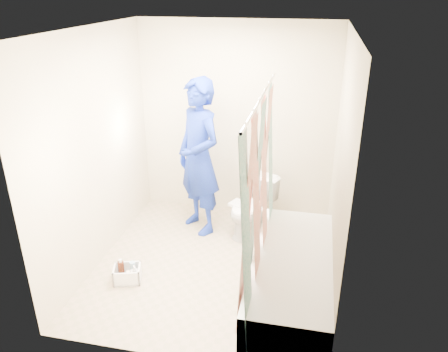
% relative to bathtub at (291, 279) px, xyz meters
% --- Properties ---
extents(floor, '(2.60, 2.60, 0.00)m').
position_rel_bathtub_xyz_m(floor, '(-0.85, 0.43, -0.27)').
color(floor, tan).
rests_on(floor, ground).
extents(ceiling, '(2.40, 2.60, 0.02)m').
position_rel_bathtub_xyz_m(ceiling, '(-0.85, 0.43, 2.13)').
color(ceiling, white).
rests_on(ceiling, wall_back).
extents(wall_back, '(2.40, 0.02, 2.40)m').
position_rel_bathtub_xyz_m(wall_back, '(-0.85, 1.73, 0.93)').
color(wall_back, beige).
rests_on(wall_back, ground).
extents(wall_front, '(2.40, 0.02, 2.40)m').
position_rel_bathtub_xyz_m(wall_front, '(-0.85, -0.88, 0.93)').
color(wall_front, beige).
rests_on(wall_front, ground).
extents(wall_left, '(0.02, 2.60, 2.40)m').
position_rel_bathtub_xyz_m(wall_left, '(-2.05, 0.43, 0.93)').
color(wall_left, beige).
rests_on(wall_left, ground).
extents(wall_right, '(0.02, 2.60, 2.40)m').
position_rel_bathtub_xyz_m(wall_right, '(0.35, 0.43, 0.93)').
color(wall_right, beige).
rests_on(wall_right, ground).
extents(bathtub, '(0.70, 1.75, 0.50)m').
position_rel_bathtub_xyz_m(bathtub, '(0.00, 0.00, 0.00)').
color(bathtub, white).
rests_on(bathtub, ground).
extents(curtain_rod, '(0.02, 1.90, 0.02)m').
position_rel_bathtub_xyz_m(curtain_rod, '(-0.33, 0.00, 1.68)').
color(curtain_rod, silver).
rests_on(curtain_rod, wall_back).
extents(shower_curtain, '(0.06, 1.75, 1.80)m').
position_rel_bathtub_xyz_m(shower_curtain, '(-0.33, 0.00, 0.75)').
color(shower_curtain, white).
rests_on(shower_curtain, curtain_rod).
extents(toilet, '(0.62, 0.76, 0.67)m').
position_rel_bathtub_xyz_m(toilet, '(-0.55, 1.17, 0.07)').
color(toilet, white).
rests_on(toilet, ground).
extents(tank_lid, '(0.45, 0.33, 0.03)m').
position_rel_bathtub_xyz_m(tank_lid, '(-0.59, 1.07, 0.13)').
color(tank_lid, white).
rests_on(tank_lid, toilet).
extents(tank_internals, '(0.15, 0.09, 0.22)m').
position_rel_bathtub_xyz_m(tank_internals, '(-0.51, 1.35, 0.40)').
color(tank_internals, black).
rests_on(tank_internals, toilet).
extents(plumber, '(0.80, 0.77, 1.84)m').
position_rel_bathtub_xyz_m(plumber, '(-1.18, 1.15, 0.65)').
color(plumber, navy).
rests_on(plumber, ground).
extents(cleaning_caddy, '(0.32, 0.28, 0.20)m').
position_rel_bathtub_xyz_m(cleaning_caddy, '(-1.62, -0.02, -0.19)').
color(cleaning_caddy, white).
rests_on(cleaning_caddy, ground).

